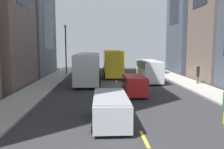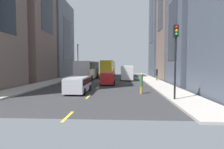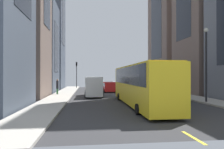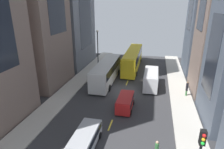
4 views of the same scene
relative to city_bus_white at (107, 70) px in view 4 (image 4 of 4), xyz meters
The scene contains 17 objects.
ground_plane 4.87m from the city_bus_white, 40.59° to the right, with size 42.90×42.90×0.00m, color #333335.
sidewalk_west 5.79m from the city_bus_white, 148.00° to the right, with size 2.91×44.00×0.15m, color #B2ADA3.
sidewalk_east 11.89m from the city_bus_white, 14.26° to the right, with size 2.91×44.00×0.15m, color #B2ADA3.
lane_stripe_2 12.52m from the city_bus_white, 74.16° to the right, with size 0.16×2.00×0.01m, color yellow.
lane_stripe_3 7.08m from the city_bus_white, 60.20° to the right, with size 0.16×2.00×0.01m, color yellow.
lane_stripe_4 3.92m from the city_bus_white, ahead, with size 0.16×2.00×0.01m, color yellow.
lane_stripe_5 7.26m from the city_bus_white, 61.10° to the left, with size 0.16×2.00×0.01m, color yellow.
lane_stripe_6 12.73m from the city_bus_white, 74.43° to the left, with size 0.16×2.00×0.01m, color yellow.
lane_stripe_7 18.53m from the city_bus_white, 79.45° to the left, with size 0.16×2.00×0.01m, color yellow.
building_west_2 14.15m from the city_bus_white, 138.45° to the left, with size 6.30×11.63×17.08m.
city_bus_white is the anchor object (origin of this frame).
streetcar_yellow 8.86m from the city_bus_white, 68.42° to the left, with size 2.70×14.14×3.59m.
delivery_van_white 7.20m from the city_bus_white, ahead, with size 2.25×6.00×2.58m.
car_silver_0 15.77m from the city_bus_white, 82.89° to the right, with size 2.01×4.59×1.56m.
car_red_1 9.27m from the city_bus_white, 61.86° to the right, with size 1.90×4.07×1.66m.
pedestrian_crossing_mid 12.46m from the city_bus_white, 13.69° to the right, with size 0.31×0.31×2.08m.
streetlamp_near 8.64m from the city_bus_white, 116.45° to the left, with size 0.44×0.44×7.26m.
Camera 4 is at (4.04, -26.15, 12.17)m, focal length 31.22 mm.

